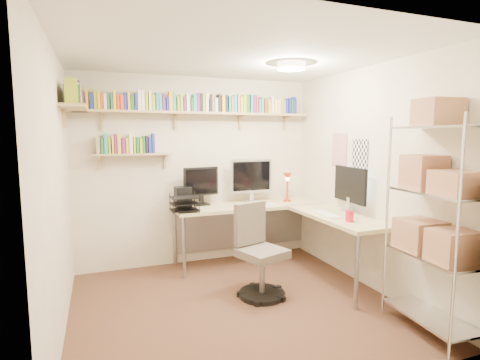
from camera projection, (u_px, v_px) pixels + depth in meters
name	position (u px, v px, depth m)	size (l,w,h in m)	color
ground	(236.00, 305.00, 3.83)	(3.20, 3.20, 0.00)	#40281B
room_shell	(237.00, 154.00, 3.65)	(3.24, 3.04, 2.52)	beige
wall_shelves	(167.00, 111.00, 4.64)	(3.12, 1.09, 0.80)	tan
corner_desk	(263.00, 208.00, 4.84)	(2.17, 2.07, 1.41)	#CFC087
office_chair	(259.00, 257.00, 4.05)	(0.56, 0.57, 1.00)	black
wire_rack	(435.00, 200.00, 3.20)	(0.47, 0.86, 2.04)	silver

